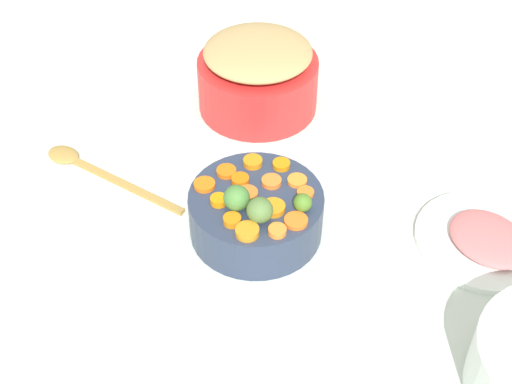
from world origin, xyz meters
The scene contains 25 objects.
tabletop centered at (0.00, 0.00, 0.01)m, with size 2.40×2.40×0.02m, color silver.
serving_bowl_carrots centered at (0.02, -0.03, 0.06)m, with size 0.22×0.22×0.08m, color #2D3750.
metal_pot centered at (-0.22, -0.30, 0.07)m, with size 0.24×0.24×0.11m, color red.
stuffing_mound centered at (-0.22, -0.30, 0.15)m, with size 0.21×0.21×0.04m, color tan.
carrot_slice_0 centered at (-0.02, -0.04, 0.11)m, with size 0.03×0.03×0.01m, color orange.
carrot_slice_1 centered at (0.03, -0.04, 0.11)m, with size 0.03×0.03×0.01m, color orange.
carrot_slice_2 centered at (-0.06, -0.06, 0.11)m, with size 0.03×0.03×0.01m, color orange.
carrot_slice_3 centered at (0.05, 0.05, 0.11)m, with size 0.03×0.03×0.01m, color orange.
carrot_slice_4 centered at (0.02, -0.11, 0.10)m, with size 0.03×0.03×0.01m, color orange.
carrot_slice_5 centered at (0.08, 0.02, 0.11)m, with size 0.04×0.04×0.01m, color orange.
carrot_slice_6 centered at (0.01, -0.08, 0.11)m, with size 0.03×0.03×0.01m, color orange.
carrot_slice_7 centered at (0.08, -0.01, 0.11)m, with size 0.03×0.03×0.01m, color orange.
carrot_slice_8 centered at (0.02, 0.01, 0.11)m, with size 0.04×0.04×0.01m, color orange.
carrot_slice_9 centered at (-0.03, -0.10, 0.11)m, with size 0.03×0.03×0.01m, color orange.
carrot_slice_10 centered at (0.01, 0.05, 0.10)m, with size 0.04×0.04×0.01m, color orange.
carrot_slice_11 centered at (-0.05, 0.02, 0.10)m, with size 0.03×0.03×0.01m, color orange.
carrot_slice_12 centered at (-0.06, -0.01, 0.10)m, with size 0.03×0.03×0.01m, color orange.
carrot_slice_13 centered at (0.07, -0.11, 0.10)m, with size 0.04×0.04×0.01m, color orange.
carrot_slice_14 centered at (0.07, -0.06, 0.11)m, with size 0.03×0.03×0.01m, color orange.
brussels_sprout_0 centered at (0.05, 0.01, 0.12)m, with size 0.04×0.04×0.04m, color #54763A.
brussels_sprout_1 centered at (0.06, -0.03, 0.12)m, with size 0.04×0.04×0.04m, color #497E39.
brussels_sprout_2 centered at (-0.02, 0.04, 0.12)m, with size 0.03×0.03×0.03m, color #4D7B27.
wooden_spoon centered at (0.15, -0.36, 0.03)m, with size 0.12×0.31×0.01m.
ham_plate centered at (-0.26, 0.24, 0.03)m, with size 0.23×0.23×0.01m, color white.
ham_slice_main centered at (-0.25, 0.25, 0.04)m, with size 0.14×0.12×0.02m, color #D06D70.
Camera 1 is at (0.58, 0.62, 0.92)m, focal length 51.24 mm.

